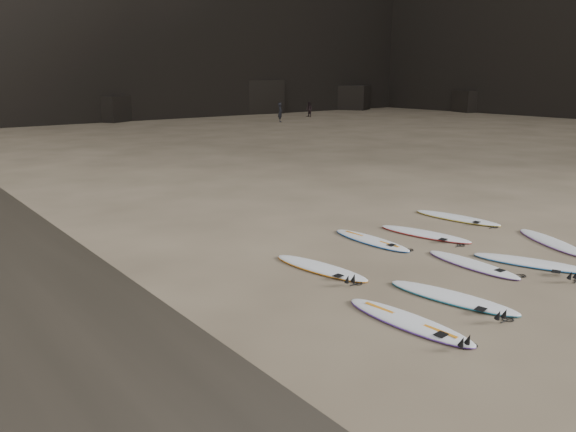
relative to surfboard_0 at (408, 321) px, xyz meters
The scene contains 12 objects.
ground 4.03m from the surfboard_0, 11.37° to the left, with size 240.00×240.00×0.00m, color #897559.
surfboard_0 is the anchor object (origin of this frame).
surfboard_1 1.56m from the surfboard_0, ahead, with size 0.65×2.72×0.10m, color white.
surfboard_2 3.78m from the surfboard_0, 17.39° to the left, with size 0.60×2.49×0.09m, color white.
surfboard_3 4.81m from the surfboard_0, ahead, with size 0.65×2.71×0.10m, color white.
surfboard_4 6.84m from the surfboard_0, ahead, with size 0.63×2.63×0.09m, color white.
surfboard_5 3.19m from the surfboard_0, 78.45° to the left, with size 0.63×2.62×0.09m, color white.
surfboard_6 5.05m from the surfboard_0, 51.33° to the left, with size 0.62×2.59×0.09m, color white.
surfboard_7 5.88m from the surfboard_0, 35.91° to the left, with size 0.65×2.69×0.10m, color white.
surfboard_8 8.03m from the surfboard_0, 29.70° to the left, with size 0.67×2.78×0.10m, color white.
person_a 42.81m from the surfboard_0, 55.85° to the left, with size 0.63×0.42×1.74m, color black.
person_b 49.09m from the surfboard_0, 51.99° to the left, with size 0.74×0.58×1.52m, color black.
Camera 1 is at (-11.39, -6.80, 4.38)m, focal length 35.00 mm.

